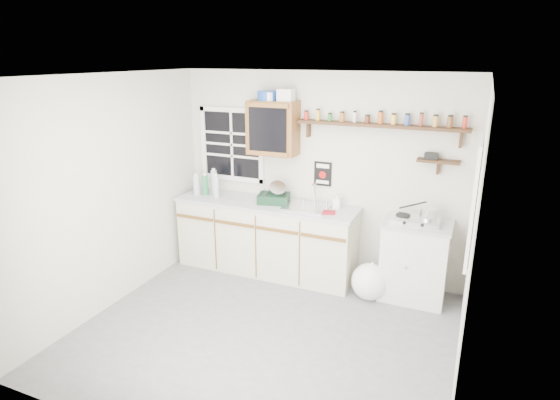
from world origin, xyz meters
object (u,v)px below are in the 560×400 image
Objects in this scene: spice_shelf at (382,124)px; dish_rack at (275,196)px; right_cabinet at (415,260)px; upper_cabinet at (273,128)px; hotplate at (415,220)px; main_cabinet at (266,237)px.

dish_rack is (-1.22, -0.19, -0.92)m from spice_shelf.
upper_cabinet is at bearing 176.24° from right_cabinet.
hotplate is at bearing -14.62° from dish_rack.
main_cabinet is 5.38× the size of dish_rack.
hotplate is at bearing 0.17° from main_cabinet.
right_cabinet is 0.49m from hotplate.
main_cabinet is 2.54× the size of right_cabinet.
upper_cabinet is 1.51× the size of dish_rack.
hotplate is at bearing -23.73° from spice_shelf.
spice_shelf is (1.29, 0.07, 0.11)m from upper_cabinet.
upper_cabinet reaches higher than main_cabinet.
upper_cabinet is 1.23× the size of hotplate.
hotplate is (-0.03, -0.02, 0.49)m from right_cabinet.
main_cabinet is 4.38× the size of hotplate.
dish_rack is 0.81× the size of hotplate.
dish_rack is (-1.73, 0.00, 0.55)m from right_cabinet.
dish_rack is (0.07, -0.12, -0.81)m from upper_cabinet.
spice_shelf is 1.12m from hotplate.
spice_shelf reaches higher than main_cabinet.
upper_cabinet reaches higher than hotplate.
dish_rack is 1.69m from hotplate.
main_cabinet reaches higher than right_cabinet.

